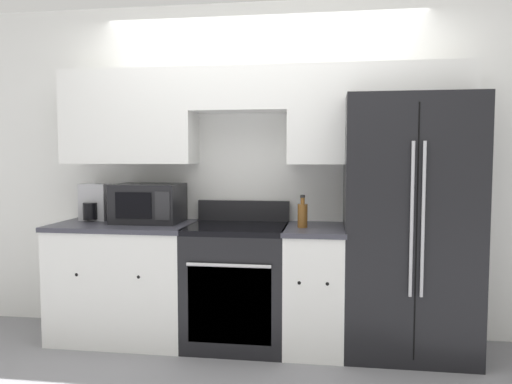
# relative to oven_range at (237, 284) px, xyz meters

# --- Properties ---
(ground_plane) EXTENTS (12.00, 12.00, 0.00)m
(ground_plane) POSITION_rel_oven_range_xyz_m (0.14, -0.31, -0.45)
(ground_plane) COLOR gray
(wall_back) EXTENTS (8.00, 0.39, 2.60)m
(wall_back) POSITION_rel_oven_range_xyz_m (0.15, 0.28, 0.99)
(wall_back) COLOR white
(wall_back) RESTS_ON ground_plane
(lower_cabinets_left) EXTENTS (1.06, 0.64, 0.89)m
(lower_cabinets_left) POSITION_rel_oven_range_xyz_m (-0.88, -0.00, -0.00)
(lower_cabinets_left) COLOR white
(lower_cabinets_left) RESTS_ON ground_plane
(lower_cabinets_right) EXTENTS (0.44, 0.64, 0.89)m
(lower_cabinets_right) POSITION_rel_oven_range_xyz_m (0.57, -0.00, -0.00)
(lower_cabinets_right) COLOR white
(lower_cabinets_right) RESTS_ON ground_plane
(oven_range) EXTENTS (0.73, 0.65, 1.05)m
(oven_range) POSITION_rel_oven_range_xyz_m (0.00, 0.00, 0.00)
(oven_range) COLOR black
(oven_range) RESTS_ON ground_plane
(refrigerator) EXTENTS (0.90, 0.78, 1.82)m
(refrigerator) POSITION_rel_oven_range_xyz_m (1.23, 0.06, 0.46)
(refrigerator) COLOR black
(refrigerator) RESTS_ON ground_plane
(microwave) EXTENTS (0.51, 0.40, 0.30)m
(microwave) POSITION_rel_oven_range_xyz_m (-0.71, 0.08, 0.59)
(microwave) COLOR black
(microwave) RESTS_ON lower_cabinets_left
(bottle) EXTENTS (0.07, 0.07, 0.24)m
(bottle) POSITION_rel_oven_range_xyz_m (0.48, -0.03, 0.53)
(bottle) COLOR brown
(bottle) RESTS_ON lower_cabinets_right
(paper_towel_holder) EXTENTS (0.22, 0.22, 0.29)m
(paper_towel_holder) POSITION_rel_oven_range_xyz_m (-1.18, 0.14, 0.58)
(paper_towel_holder) COLOR #B7B7BC
(paper_towel_holder) RESTS_ON lower_cabinets_left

